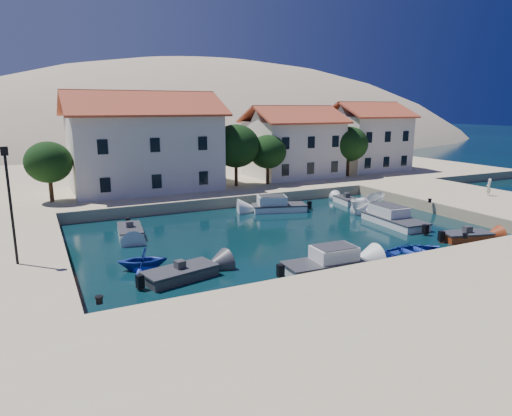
# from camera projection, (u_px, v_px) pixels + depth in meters

# --- Properties ---
(ground) EXTENTS (400.00, 400.00, 0.00)m
(ground) POSITION_uv_depth(u_px,v_px,m) (374.00, 277.00, 25.09)
(ground) COLOR black
(ground) RESTS_ON ground
(quay_south) EXTENTS (52.00, 12.00, 1.00)m
(quay_south) POSITION_uv_depth(u_px,v_px,m) (467.00, 312.00, 19.73)
(quay_south) COLOR tan
(quay_south) RESTS_ON ground
(quay_east) EXTENTS (11.00, 20.00, 1.00)m
(quay_east) POSITION_uv_depth(u_px,v_px,m) (475.00, 202.00, 42.60)
(quay_east) COLOR tan
(quay_east) RESTS_ON ground
(quay_north) EXTENTS (80.00, 36.00, 1.00)m
(quay_north) POSITION_uv_depth(u_px,v_px,m) (190.00, 176.00, 59.11)
(quay_north) COLOR tan
(quay_north) RESTS_ON ground
(hills) EXTENTS (254.00, 176.00, 99.00)m
(hills) POSITION_uv_depth(u_px,v_px,m) (164.00, 210.00, 147.28)
(hills) COLOR tan
(hills) RESTS_ON ground
(building_left) EXTENTS (14.70, 9.45, 9.70)m
(building_left) POSITION_uv_depth(u_px,v_px,m) (144.00, 140.00, 45.72)
(building_left) COLOR silver
(building_left) RESTS_ON quay_north
(building_mid) EXTENTS (10.50, 8.40, 8.30)m
(building_mid) POSITION_uv_depth(u_px,v_px,m) (293.00, 141.00, 54.53)
(building_mid) COLOR silver
(building_mid) RESTS_ON quay_north
(building_right) EXTENTS (9.45, 8.40, 8.80)m
(building_right) POSITION_uv_depth(u_px,v_px,m) (367.00, 136.00, 60.55)
(building_right) COLOR silver
(building_right) RESTS_ON quay_north
(trees) EXTENTS (37.30, 5.30, 6.45)m
(trees) POSITION_uv_depth(u_px,v_px,m) (249.00, 149.00, 48.28)
(trees) COLOR #382314
(trees) RESTS_ON quay_north
(lamppost) EXTENTS (0.35, 0.25, 6.22)m
(lamppost) POSITION_uv_depth(u_px,v_px,m) (9.00, 195.00, 23.49)
(lamppost) COLOR black
(lamppost) RESTS_ON quay_west
(bollards) EXTENTS (29.36, 9.56, 0.30)m
(bollards) POSITION_uv_depth(u_px,v_px,m) (369.00, 234.00, 29.44)
(bollards) COLOR black
(bollards) RESTS_ON ground
(motorboat_grey_sw) EXTENTS (4.33, 2.68, 1.25)m
(motorboat_grey_sw) POSITION_uv_depth(u_px,v_px,m) (180.00, 274.00, 24.82)
(motorboat_grey_sw) COLOR #333438
(motorboat_grey_sw) RESTS_ON ground
(cabin_cruiser_south) EXTENTS (4.80, 2.24, 1.60)m
(cabin_cruiser_south) POSITION_uv_depth(u_px,v_px,m) (324.00, 264.00, 25.90)
(cabin_cruiser_south) COLOR white
(cabin_cruiser_south) RESTS_ON ground
(rowboat_south) EXTENTS (4.33, 3.14, 0.88)m
(rowboat_south) POSITION_uv_depth(u_px,v_px,m) (415.00, 256.00, 28.67)
(rowboat_south) COLOR #1B3399
(rowboat_south) RESTS_ON ground
(motorboat_red_se) EXTENTS (3.66, 2.34, 1.25)m
(motorboat_red_se) POSITION_uv_depth(u_px,v_px,m) (467.00, 237.00, 31.94)
(motorboat_red_se) COLOR maroon
(motorboat_red_se) RESTS_ON ground
(cabin_cruiser_east) EXTENTS (2.62, 5.86, 1.60)m
(cabin_cruiser_east) POSITION_uv_depth(u_px,v_px,m) (395.00, 219.00, 36.27)
(cabin_cruiser_east) COLOR white
(cabin_cruiser_east) RESTS_ON ground
(boat_east) EXTENTS (4.80, 2.92, 1.74)m
(boat_east) POSITION_uv_depth(u_px,v_px,m) (367.00, 212.00, 40.85)
(boat_east) COLOR white
(boat_east) RESTS_ON ground
(motorboat_white_ne) EXTENTS (1.79, 3.15, 1.25)m
(motorboat_white_ne) POSITION_uv_depth(u_px,v_px,m) (346.00, 201.00, 44.27)
(motorboat_white_ne) COLOR white
(motorboat_white_ne) RESTS_ON ground
(rowboat_west) EXTENTS (3.25, 2.97, 1.46)m
(rowboat_west) POSITION_uv_depth(u_px,v_px,m) (143.00, 269.00, 26.37)
(rowboat_west) COLOR #1B3399
(rowboat_west) RESTS_ON ground
(motorboat_white_west) EXTENTS (2.13, 3.95, 1.25)m
(motorboat_white_west) POSITION_uv_depth(u_px,v_px,m) (130.00, 231.00, 33.31)
(motorboat_white_west) COLOR white
(motorboat_white_west) RESTS_ON ground
(cabin_cruiser_north) EXTENTS (5.20, 3.34, 1.60)m
(cabin_cruiser_north) POSITION_uv_depth(u_px,v_px,m) (279.00, 206.00, 41.09)
(cabin_cruiser_north) COLOR white
(cabin_cruiser_north) RESTS_ON ground
(pedestrian) EXTENTS (0.66, 0.51, 1.62)m
(pedestrian) POSITION_uv_depth(u_px,v_px,m) (489.00, 187.00, 42.86)
(pedestrian) COLOR silver
(pedestrian) RESTS_ON quay_east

